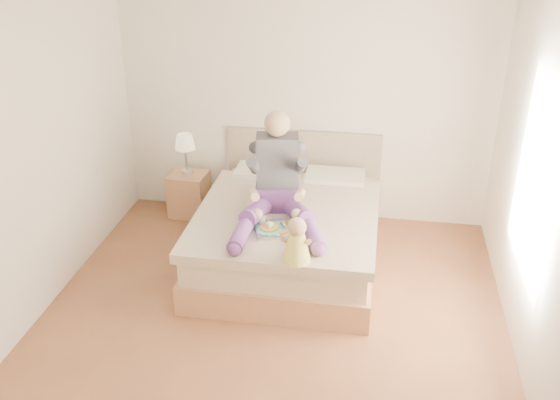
% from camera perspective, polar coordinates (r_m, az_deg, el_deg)
% --- Properties ---
extents(room, '(4.02, 4.22, 2.71)m').
position_cam_1_polar(room, '(4.69, -0.00, 3.64)').
color(room, brown).
rests_on(room, ground).
extents(bed, '(1.70, 2.18, 1.00)m').
position_cam_1_polar(bed, '(6.18, 0.90, -2.73)').
color(bed, '#A4714C').
rests_on(bed, ground).
extents(nightstand, '(0.43, 0.39, 0.50)m').
position_cam_1_polar(nightstand, '(7.13, -8.32, 0.53)').
color(nightstand, '#A4714C').
rests_on(nightstand, ground).
extents(lamp, '(0.22, 0.22, 0.46)m').
position_cam_1_polar(lamp, '(6.92, -8.69, 5.08)').
color(lamp, '#BABCC1').
rests_on(lamp, nightstand).
extents(adult, '(0.82, 1.23, 0.98)m').
position_cam_1_polar(adult, '(5.74, -0.26, 1.35)').
color(adult, '#5F317C').
rests_on(adult, bed).
extents(tray, '(0.52, 0.46, 0.12)m').
position_cam_1_polar(tray, '(5.56, -0.10, -2.48)').
color(tray, '#BABCC1').
rests_on(tray, bed).
extents(baby, '(0.26, 0.35, 0.39)m').
position_cam_1_polar(baby, '(5.06, 1.55, -3.95)').
color(baby, '#E9E449').
rests_on(baby, bed).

